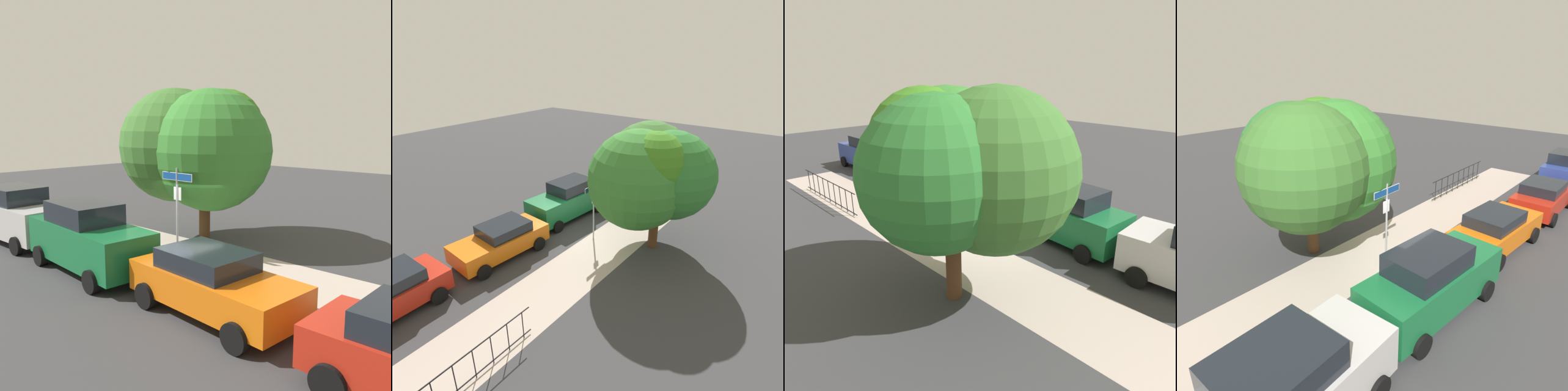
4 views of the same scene
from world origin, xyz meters
The scene contains 7 objects.
ground_plane centered at (0.00, 0.00, 0.00)m, with size 60.00×60.00×0.00m, color #38383A.
sidewalk_strip centered at (2.00, 1.30, 0.00)m, with size 24.00×2.60×0.00m, color #B4A398.
street_sign centered at (-0.09, 0.40, 2.11)m, with size 1.32×0.07×3.02m.
shade_tree centered at (-1.16, 2.71, 3.63)m, with size 5.82×5.35×5.71m.
car_silver centered at (-6.05, -2.07, 1.04)m, with size 4.47×2.20×2.09m.
car_green centered at (-1.25, -2.19, 1.04)m, with size 4.76×2.25×2.09m.
car_orange centered at (3.55, -2.05, 0.80)m, with size 4.40×2.27×1.54m.
Camera 1 is at (9.90, -9.45, 4.44)m, focal length 40.80 mm.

